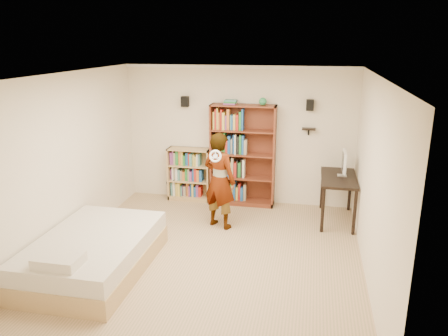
% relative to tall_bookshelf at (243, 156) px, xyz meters
% --- Properties ---
extents(ground, '(4.50, 5.00, 0.01)m').
position_rel_tall_bookshelf_xyz_m(ground, '(-0.12, -2.32, -0.99)').
color(ground, tan).
rests_on(ground, ground).
extents(room_shell, '(4.52, 5.02, 2.71)m').
position_rel_tall_bookshelf_xyz_m(room_shell, '(-0.12, -2.32, 0.77)').
color(room_shell, white).
rests_on(room_shell, ground).
extents(crown_molding, '(4.50, 5.00, 0.06)m').
position_rel_tall_bookshelf_xyz_m(crown_molding, '(-0.12, -2.32, 1.68)').
color(crown_molding, white).
rests_on(crown_molding, room_shell).
extents(speaker_left, '(0.14, 0.12, 0.20)m').
position_rel_tall_bookshelf_xyz_m(speaker_left, '(-1.17, 0.08, 1.01)').
color(speaker_left, black).
rests_on(speaker_left, room_shell).
extents(speaker_right, '(0.14, 0.12, 0.20)m').
position_rel_tall_bookshelf_xyz_m(speaker_right, '(1.23, 0.08, 1.01)').
color(speaker_right, black).
rests_on(speaker_right, room_shell).
extents(wall_shelf, '(0.25, 0.16, 0.02)m').
position_rel_tall_bookshelf_xyz_m(wall_shelf, '(1.23, 0.09, 0.56)').
color(wall_shelf, black).
rests_on(wall_shelf, room_shell).
extents(tall_bookshelf, '(1.25, 0.37, 1.98)m').
position_rel_tall_bookshelf_xyz_m(tall_bookshelf, '(0.00, 0.00, 0.00)').
color(tall_bookshelf, brown).
rests_on(tall_bookshelf, ground).
extents(low_bookshelf, '(0.86, 0.32, 1.07)m').
position_rel_tall_bookshelf_xyz_m(low_bookshelf, '(-1.09, 0.02, -0.46)').
color(low_bookshelf, tan).
rests_on(low_bookshelf, ground).
extents(computer_desk, '(0.61, 1.22, 0.83)m').
position_rel_tall_bookshelf_xyz_m(computer_desk, '(1.81, -0.50, -0.58)').
color(computer_desk, black).
rests_on(computer_desk, ground).
extents(imac, '(0.16, 0.46, 0.45)m').
position_rel_tall_bookshelf_xyz_m(imac, '(1.86, -0.43, 0.06)').
color(imac, white).
rests_on(imac, computer_desk).
extents(daybed, '(1.43, 2.20, 0.65)m').
position_rel_tall_bookshelf_xyz_m(daybed, '(-1.63, -3.03, -0.67)').
color(daybed, beige).
rests_on(daybed, ground).
extents(person, '(0.72, 0.61, 1.68)m').
position_rel_tall_bookshelf_xyz_m(person, '(-0.21, -1.18, -0.15)').
color(person, black).
rests_on(person, ground).
extents(wii_wheel, '(0.21, 0.08, 0.21)m').
position_rel_tall_bookshelf_xyz_m(wii_wheel, '(-0.21, -1.49, 0.37)').
color(wii_wheel, white).
rests_on(wii_wheel, person).
extents(navy_bag, '(0.32, 0.22, 0.41)m').
position_rel_tall_bookshelf_xyz_m(navy_bag, '(-1.40, 0.03, -0.79)').
color(navy_bag, black).
rests_on(navy_bag, ground).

